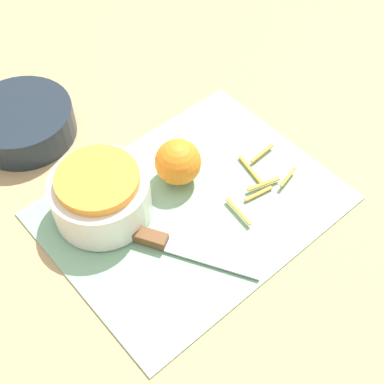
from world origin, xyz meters
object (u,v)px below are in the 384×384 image
(orange_left, at_px, (178,162))
(knife, at_px, (154,239))
(bowl_speckled, at_px, (100,194))
(bowl_dark, at_px, (23,122))

(orange_left, bearing_deg, knife, -146.61)
(bowl_speckled, distance_m, knife, 0.10)
(bowl_speckled, height_order, bowl_dark, bowl_speckled)
(bowl_dark, relative_size, orange_left, 2.37)
(knife, bearing_deg, bowl_dark, 155.00)
(bowl_dark, distance_m, knife, 0.31)
(orange_left, bearing_deg, bowl_speckled, 169.06)
(bowl_dark, height_order, knife, bowl_dark)
(knife, relative_size, orange_left, 2.97)
(bowl_speckled, relative_size, knife, 0.68)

